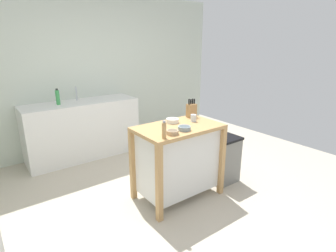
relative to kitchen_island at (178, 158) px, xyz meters
name	(u,v)px	position (x,y,z in m)	size (l,w,h in m)	color
ground_plane	(171,202)	(-0.16, -0.07, -0.50)	(6.09, 6.09, 0.00)	#BCB29E
wall_back	(90,74)	(-0.16, 2.23, 0.80)	(5.09, 0.10, 2.60)	silver
kitchen_island	(178,158)	(0.00, 0.00, 0.00)	(0.99, 0.61, 0.90)	tan
knife_block	(191,110)	(0.37, 0.20, 0.49)	(0.11, 0.09, 0.24)	#AD7F4C
bowl_ceramic_small	(173,132)	(-0.23, -0.19, 0.42)	(0.13, 0.13, 0.04)	tan
bowl_ceramic_wide	(172,120)	(0.03, 0.15, 0.42)	(0.15, 0.15, 0.05)	silver
bowl_stoneware_deep	(184,128)	(-0.04, -0.16, 0.42)	(0.14, 0.14, 0.05)	gray
drinking_cup	(193,118)	(0.26, 0.04, 0.44)	(0.07, 0.07, 0.09)	silver
pepper_grinder	(164,130)	(-0.37, -0.23, 0.48)	(0.04, 0.04, 0.19)	tan
trash_bin	(225,159)	(0.73, -0.10, -0.19)	(0.36, 0.28, 0.63)	slate
sink_counter	(83,129)	(-0.48, 1.88, -0.04)	(1.76, 0.60, 0.92)	silver
sink_faucet	(76,94)	(-0.48, 2.02, 0.52)	(0.02, 0.02, 0.22)	#B7BCC1
bottle_hand_soap	(58,97)	(-0.81, 1.87, 0.53)	(0.06, 0.06, 0.24)	green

